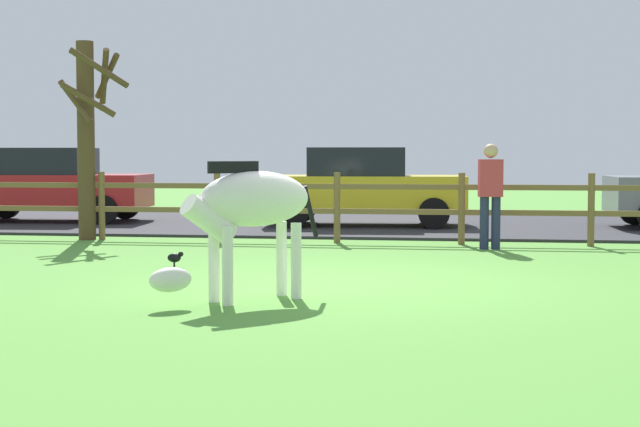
{
  "coord_description": "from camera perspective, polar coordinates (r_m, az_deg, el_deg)",
  "views": [
    {
      "loc": [
        1.46,
        -11.04,
        1.48
      ],
      "look_at": [
        -0.38,
        0.96,
        0.74
      ],
      "focal_mm": 54.6,
      "sensor_mm": 36.0,
      "label": 1
    }
  ],
  "objects": [
    {
      "name": "parked_car_red",
      "position": [
        21.43,
        -15.52,
        1.67
      ],
      "size": [
        4.13,
        2.14,
        1.56
      ],
      "color": "red",
      "rests_on": "parking_asphalt"
    },
    {
      "name": "parked_car_yellow",
      "position": [
        19.5,
        2.53,
        1.63
      ],
      "size": [
        4.11,
        2.12,
        1.56
      ],
      "color": "yellow",
      "rests_on": "parking_asphalt"
    },
    {
      "name": "crow_on_grass",
      "position": [
        12.91,
        -8.49,
        -2.56
      ],
      "size": [
        0.21,
        0.1,
        0.2
      ],
      "color": "black",
      "rests_on": "ground_plane"
    },
    {
      "name": "parking_asphalt",
      "position": [
        20.44,
        4.6,
        -0.59
      ],
      "size": [
        28.0,
        7.4,
        0.05
      ],
      "primitive_type": "cube",
      "color": "#2D2D33",
      "rests_on": "ground_plane"
    },
    {
      "name": "ground_plane",
      "position": [
        11.23,
        1.17,
        -4.08
      ],
      "size": [
        60.0,
        60.0,
        0.0
      ],
      "primitive_type": "plane",
      "color": "#549338"
    },
    {
      "name": "visitor_near_fence",
      "position": [
        15.31,
        9.96,
        1.3
      ],
      "size": [
        0.39,
        0.27,
        1.64
      ],
      "color": "#232847",
      "rests_on": "ground_plane"
    },
    {
      "name": "bare_tree",
      "position": [
        17.26,
        -13.46,
        4.67
      ],
      "size": [
        1.19,
        1.42,
        3.42
      ],
      "color": "#513A23",
      "rests_on": "ground_plane"
    },
    {
      "name": "paddock_fence",
      "position": [
        16.2,
        1.01,
        0.65
      ],
      "size": [
        20.69,
        0.11,
        1.18
      ],
      "color": "brown",
      "rests_on": "ground_plane"
    },
    {
      "name": "zebra",
      "position": [
        9.78,
        -4.25,
        0.23
      ],
      "size": [
        1.53,
        1.47,
        1.41
      ],
      "color": "white",
      "rests_on": "ground_plane"
    }
  ]
}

